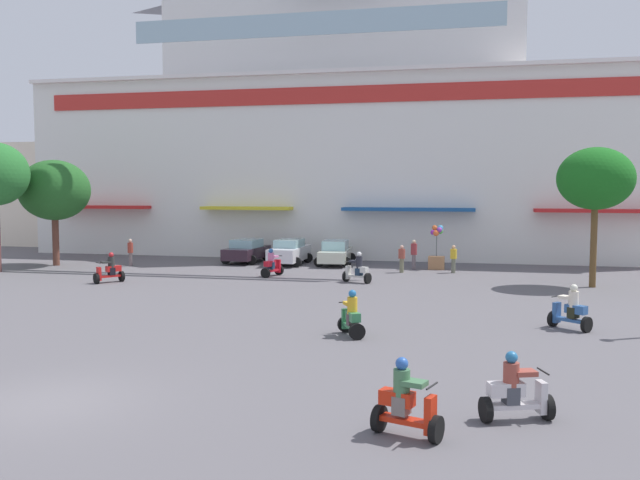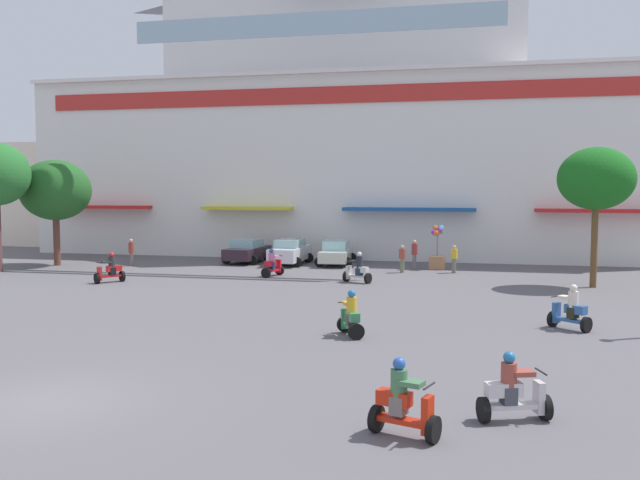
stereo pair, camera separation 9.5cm
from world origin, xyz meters
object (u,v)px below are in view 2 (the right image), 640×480
object	(u,v)px
scooter_rider_2	(404,404)
pedestrian_3	(415,253)
plaza_tree_2	(55,190)
pedestrian_1	(402,257)
parked_car_1	(290,252)
pedestrian_0	(454,257)
parked_car_0	(247,251)
scooter_rider_0	(570,311)
scooter_rider_3	(272,265)
scooter_rider_5	(110,270)
scooter_rider_1	(513,392)
scooter_rider_4	(351,317)
scooter_rider_6	(358,270)
plaza_tree_1	(596,179)
parked_car_2	(336,252)

from	to	relation	value
scooter_rider_2	pedestrian_3	bearing A→B (deg)	94.64
plaza_tree_2	pedestrian_1	bearing A→B (deg)	3.15
parked_car_1	pedestrian_0	bearing A→B (deg)	-10.81
scooter_rider_2	parked_car_0	bearing A→B (deg)	114.52
pedestrian_3	parked_car_0	bearing A→B (deg)	173.44
scooter_rider_0	scooter_rider_3	xyz separation A→B (m)	(-13.51, 10.62, -0.01)
scooter_rider_5	pedestrian_1	size ratio (longest dim) A/B	0.99
parked_car_1	scooter_rider_5	size ratio (longest dim) A/B	2.77
pedestrian_0	pedestrian_3	size ratio (longest dim) A/B	0.90
plaza_tree_2	scooter_rider_1	distance (m)	33.93
scooter_rider_0	scooter_rider_1	size ratio (longest dim) A/B	1.00
scooter_rider_5	plaza_tree_2	bearing A→B (deg)	139.33
scooter_rider_5	parked_car_1	bearing A→B (deg)	55.02
parked_car_0	scooter_rider_4	bearing A→B (deg)	-62.40
plaza_tree_2	scooter_rider_0	xyz separation A→B (m)	(27.60, -12.63, -3.85)
parked_car_0	pedestrian_1	size ratio (longest dim) A/B	2.65
parked_car_1	scooter_rider_1	distance (m)	28.31
scooter_rider_6	plaza_tree_1	bearing A→B (deg)	4.82
parked_car_0	scooter_rider_2	distance (m)	30.33
plaza_tree_1	scooter_rider_0	bearing A→B (deg)	-102.62
plaza_tree_2	pedestrian_0	distance (m)	23.69
plaza_tree_2	scooter_rider_1	world-z (taller)	plaza_tree_2
parked_car_1	scooter_rider_6	xyz separation A→B (m)	(5.32, -6.76, -0.16)
scooter_rider_2	pedestrian_3	size ratio (longest dim) A/B	0.91
parked_car_0	parked_car_1	distance (m)	2.92
parked_car_0	scooter_rider_1	world-z (taller)	parked_car_0
parked_car_0	scooter_rider_3	bearing A→B (deg)	-60.04
plaza_tree_1	scooter_rider_5	distance (m)	23.69
scooter_rider_2	pedestrian_1	world-z (taller)	scooter_rider_2
parked_car_1	scooter_rider_6	size ratio (longest dim) A/B	2.70
parked_car_0	scooter_rider_0	world-z (taller)	scooter_rider_0
parked_car_2	pedestrian_3	world-z (taller)	pedestrian_3
parked_car_1	scooter_rider_2	xyz separation A→B (m)	(9.71, -27.12, -0.14)
parked_car_1	scooter_rider_6	distance (m)	8.60
plaza_tree_1	pedestrian_1	xyz separation A→B (m)	(-9.34, 3.47, -4.22)
parked_car_0	pedestrian_1	bearing A→B (deg)	-15.88
plaza_tree_1	pedestrian_0	world-z (taller)	plaza_tree_1
pedestrian_1	pedestrian_3	xyz separation A→B (m)	(0.52, 1.62, 0.11)
pedestrian_3	plaza_tree_2	bearing A→B (deg)	-172.56
scooter_rider_1	scooter_rider_5	world-z (taller)	scooter_rider_5
parked_car_0	scooter_rider_0	distance (m)	23.72
parked_car_1	scooter_rider_4	size ratio (longest dim) A/B	2.76
scooter_rider_3	scooter_rider_6	world-z (taller)	scooter_rider_6
parked_car_0	scooter_rider_6	size ratio (longest dim) A/B	2.60
parked_car_1	scooter_rider_4	xyz separation A→B (m)	(7.15, -18.72, -0.16)
scooter_rider_0	scooter_rider_6	bearing A→B (deg)	133.10
scooter_rider_3	parked_car_0	bearing A→B (deg)	119.96
scooter_rider_0	scooter_rider_1	bearing A→B (deg)	-103.38
plaza_tree_2	parked_car_0	distance (m)	11.96
scooter_rider_4	parked_car_2	bearing A→B (deg)	102.90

